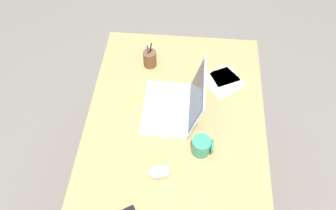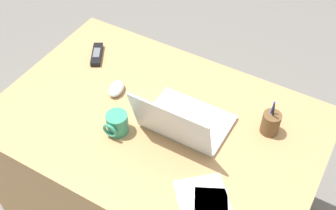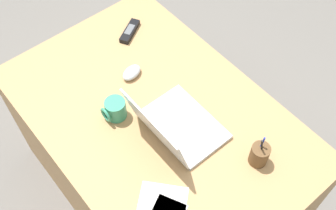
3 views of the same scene
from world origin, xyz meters
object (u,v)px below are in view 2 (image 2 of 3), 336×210
at_px(coffee_mug_white, 117,124).
at_px(pen_holder, 271,123).
at_px(laptop, 183,122).
at_px(cordless_phone, 97,55).
at_px(computer_mouse, 116,89).

xyz_separation_m(coffee_mug_white, pen_holder, (-0.52, -0.30, 0.00)).
bearing_deg(laptop, pen_holder, -151.14).
bearing_deg(laptop, cordless_phone, -19.09).
distance_m(laptop, cordless_phone, 0.60).
height_order(laptop, computer_mouse, laptop).
bearing_deg(coffee_mug_white, cordless_phone, -43.62).
distance_m(cordless_phone, pen_holder, 0.87).
bearing_deg(laptop, computer_mouse, -7.53).
distance_m(computer_mouse, cordless_phone, 0.26).
bearing_deg(cordless_phone, pen_holder, 177.99).
height_order(laptop, coffee_mug_white, laptop).
distance_m(coffee_mug_white, cordless_phone, 0.48).
bearing_deg(cordless_phone, computer_mouse, 145.23).
bearing_deg(computer_mouse, laptop, 158.23).
bearing_deg(coffee_mug_white, laptop, -148.79).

